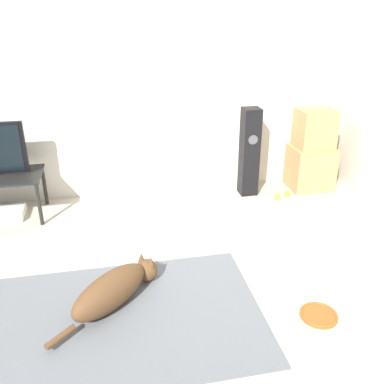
{
  "coord_description": "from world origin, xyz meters",
  "views": [
    {
      "loc": [
        -0.09,
        -2.3,
        1.97
      ],
      "look_at": [
        0.59,
        0.97,
        0.45
      ],
      "focal_mm": 40.0,
      "sensor_mm": 36.0,
      "label": 1
    }
  ],
  "objects_px": {
    "frisbee": "(319,315)",
    "floor_speaker": "(249,152)",
    "tennis_ball_near_speaker": "(277,197)",
    "dog": "(115,289)",
    "tennis_ball_by_boxes": "(287,194)",
    "cardboard_box_lower": "(310,168)",
    "game_console": "(6,214)",
    "cardboard_box_upper": "(315,129)"
  },
  "relations": [
    {
      "from": "frisbee",
      "to": "floor_speaker",
      "type": "xyz_separation_m",
      "value": [
        0.16,
        2.03,
        0.46
      ]
    },
    {
      "from": "tennis_ball_near_speaker",
      "to": "frisbee",
      "type": "bearing_deg",
      "value": -103.32
    },
    {
      "from": "dog",
      "to": "frisbee",
      "type": "xyz_separation_m",
      "value": [
        1.34,
        -0.4,
        -0.12
      ]
    },
    {
      "from": "tennis_ball_by_boxes",
      "to": "tennis_ball_near_speaker",
      "type": "distance_m",
      "value": 0.14
    },
    {
      "from": "cardboard_box_lower",
      "to": "tennis_ball_by_boxes",
      "type": "height_order",
      "value": "cardboard_box_lower"
    },
    {
      "from": "frisbee",
      "to": "game_console",
      "type": "relative_size",
      "value": 0.73
    },
    {
      "from": "tennis_ball_near_speaker",
      "to": "game_console",
      "type": "xyz_separation_m",
      "value": [
        -2.77,
        0.15,
        0.01
      ]
    },
    {
      "from": "dog",
      "to": "cardboard_box_upper",
      "type": "height_order",
      "value": "cardboard_box_upper"
    },
    {
      "from": "frisbee",
      "to": "game_console",
      "type": "distance_m",
      "value": 3.05
    },
    {
      "from": "dog",
      "to": "frisbee",
      "type": "height_order",
      "value": "dog"
    },
    {
      "from": "floor_speaker",
      "to": "game_console",
      "type": "relative_size",
      "value": 2.7
    },
    {
      "from": "cardboard_box_lower",
      "to": "tennis_ball_by_boxes",
      "type": "relative_size",
      "value": 7.24
    },
    {
      "from": "frisbee",
      "to": "cardboard_box_upper",
      "type": "height_order",
      "value": "cardboard_box_upper"
    },
    {
      "from": "tennis_ball_near_speaker",
      "to": "game_console",
      "type": "distance_m",
      "value": 2.77
    },
    {
      "from": "cardboard_box_lower",
      "to": "game_console",
      "type": "relative_size",
      "value": 1.36
    },
    {
      "from": "frisbee",
      "to": "tennis_ball_near_speaker",
      "type": "bearing_deg",
      "value": 76.68
    },
    {
      "from": "dog",
      "to": "floor_speaker",
      "type": "xyz_separation_m",
      "value": [
        1.51,
        1.63,
        0.34
      ]
    },
    {
      "from": "tennis_ball_by_boxes",
      "to": "game_console",
      "type": "relative_size",
      "value": 0.19
    },
    {
      "from": "floor_speaker",
      "to": "cardboard_box_lower",
      "type": "bearing_deg",
      "value": 0.71
    },
    {
      "from": "cardboard_box_lower",
      "to": "cardboard_box_upper",
      "type": "xyz_separation_m",
      "value": [
        0.0,
        0.01,
        0.45
      ]
    },
    {
      "from": "cardboard_box_upper",
      "to": "floor_speaker",
      "type": "distance_m",
      "value": 0.76
    },
    {
      "from": "dog",
      "to": "tennis_ball_by_boxes",
      "type": "relative_size",
      "value": 11.6
    },
    {
      "from": "tennis_ball_near_speaker",
      "to": "game_console",
      "type": "bearing_deg",
      "value": 176.84
    },
    {
      "from": "dog",
      "to": "frisbee",
      "type": "distance_m",
      "value": 1.41
    },
    {
      "from": "tennis_ball_by_boxes",
      "to": "frisbee",
      "type": "bearing_deg",
      "value": -106.79
    },
    {
      "from": "cardboard_box_upper",
      "to": "tennis_ball_by_boxes",
      "type": "height_order",
      "value": "cardboard_box_upper"
    },
    {
      "from": "floor_speaker",
      "to": "tennis_ball_near_speaker",
      "type": "relative_size",
      "value": 14.37
    },
    {
      "from": "dog",
      "to": "cardboard_box_upper",
      "type": "bearing_deg",
      "value": 36.27
    },
    {
      "from": "floor_speaker",
      "to": "game_console",
      "type": "xyz_separation_m",
      "value": [
        -2.51,
        -0.08,
        -0.43
      ]
    },
    {
      "from": "cardboard_box_upper",
      "to": "tennis_ball_by_boxes",
      "type": "xyz_separation_m",
      "value": [
        -0.34,
        -0.19,
        -0.65
      ]
    },
    {
      "from": "floor_speaker",
      "to": "tennis_ball_by_boxes",
      "type": "relative_size",
      "value": 14.37
    },
    {
      "from": "cardboard_box_upper",
      "to": "cardboard_box_lower",
      "type": "bearing_deg",
      "value": -107.28
    },
    {
      "from": "dog",
      "to": "tennis_ball_by_boxes",
      "type": "height_order",
      "value": "dog"
    },
    {
      "from": "frisbee",
      "to": "tennis_ball_by_boxes",
      "type": "distance_m",
      "value": 1.93
    },
    {
      "from": "cardboard_box_lower",
      "to": "tennis_ball_by_boxes",
      "type": "distance_m",
      "value": 0.44
    },
    {
      "from": "cardboard_box_lower",
      "to": "cardboard_box_upper",
      "type": "distance_m",
      "value": 0.45
    },
    {
      "from": "frisbee",
      "to": "floor_speaker",
      "type": "relative_size",
      "value": 0.27
    },
    {
      "from": "floor_speaker",
      "to": "game_console",
      "type": "distance_m",
      "value": 2.55
    },
    {
      "from": "cardboard_box_upper",
      "to": "game_console",
      "type": "relative_size",
      "value": 1.19
    },
    {
      "from": "frisbee",
      "to": "cardboard_box_upper",
      "type": "xyz_separation_m",
      "value": [
        0.9,
        2.05,
        0.67
      ]
    },
    {
      "from": "dog",
      "to": "tennis_ball_near_speaker",
      "type": "xyz_separation_m",
      "value": [
        1.77,
        1.39,
        -0.1
      ]
    },
    {
      "from": "dog",
      "to": "tennis_ball_near_speaker",
      "type": "bearing_deg",
      "value": 38.26
    }
  ]
}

